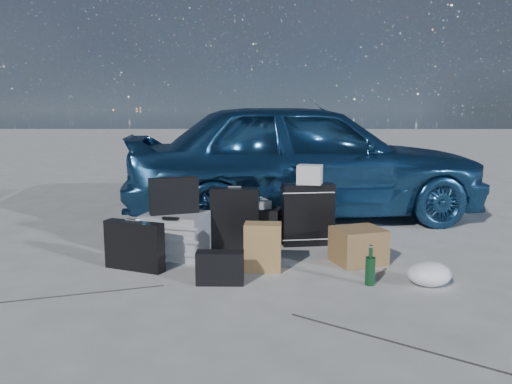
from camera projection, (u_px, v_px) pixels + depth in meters
ground at (254, 276)px, 3.85m from camera, size 60.00×60.00×0.00m
car at (304, 159)px, 5.80m from camera, size 4.29×2.25×1.39m
pelican_case at (176, 234)px, 4.36m from camera, size 0.60×0.53×0.37m
laptop_bag at (174, 196)px, 4.31m from camera, size 0.43×0.24×0.31m
briefcase at (134, 246)px, 3.97m from camera, size 0.51×0.29×0.39m
suitcase_left at (235, 219)px, 4.54m from camera, size 0.44×0.18×0.57m
suitcase_right at (308, 214)px, 4.70m from camera, size 0.50×0.24×0.58m
white_carton at (310, 175)px, 4.63m from camera, size 0.26×0.23×0.18m
duffel_bag at (246, 224)px, 4.83m from camera, size 0.71×0.40×0.33m
flat_box_white at (244, 204)px, 4.80m from camera, size 0.53×0.47×0.08m
flat_box_black at (242, 197)px, 4.77m from camera, size 0.34×0.30×0.06m
kraft_bag at (263, 247)px, 3.94m from camera, size 0.30×0.19×0.38m
cardboard_box at (358, 246)px, 4.15m from camera, size 0.48×0.45×0.29m
plastic_bag at (429, 274)px, 3.62m from camera, size 0.36×0.32×0.18m
messenger_bag at (220, 268)px, 3.65m from camera, size 0.35×0.13×0.24m
green_bottle at (370, 266)px, 3.62m from camera, size 0.09×0.09×0.28m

